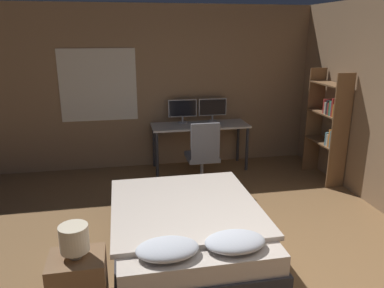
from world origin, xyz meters
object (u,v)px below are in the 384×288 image
nightstand (79,283)px  monitor_left (183,109)px  desk (200,130)px  monitor_right (213,108)px  bedside_lamp (74,238)px  computer_mouse (219,125)px  keyboard (202,127)px  office_chair (203,160)px  bed (187,229)px  bookshelf (330,121)px

nightstand → monitor_left: 3.72m
desk → monitor_right: monitor_right is taller
bedside_lamp → desk: size_ratio=0.18×
desk → computer_mouse: size_ratio=23.05×
computer_mouse → desk: bearing=145.3°
nightstand → keyboard: keyboard is taller
computer_mouse → office_chair: bearing=-126.8°
bed → keyboard: size_ratio=5.37×
bookshelf → computer_mouse: bearing=155.6°
keyboard → computer_mouse: bearing=0.0°
monitor_right → keyboard: monitor_right is taller
monitor_left → keyboard: (0.26, -0.38, -0.22)m
monitor_right → bookshelf: 1.91m
bed → monitor_left: bearing=81.3°
bed → nightstand: bearing=-145.6°
nightstand → office_chair: 2.93m
monitor_left → computer_mouse: 0.69m
bedside_lamp → monitor_right: monitor_right is taller
bedside_lamp → monitor_right: (1.98, 3.34, 0.33)m
monitor_left → office_chair: monitor_left is taller
bedside_lamp → office_chair: 2.94m
bed → monitor_right: 2.87m
office_chair → bookshelf: size_ratio=0.58×
computer_mouse → office_chair: office_chair is taller
nightstand → computer_mouse: 3.60m
bed → monitor_right: monitor_right is taller
desk → monitor_left: monitor_left is taller
monitor_left → bookshelf: 2.36m
monitor_left → nightstand: bearing=-113.6°
bed → desk: bearing=74.7°
bed → nightstand: size_ratio=4.00×
bed → computer_mouse: bearing=67.1°
monitor_left → monitor_right: same height
monitor_left → office_chair: size_ratio=0.49×
monitor_left → bookshelf: (2.09, -1.09, -0.04)m
bedside_lamp → office_chair: office_chair is taller
desk → keyboard: bearing=-90.0°
bedside_lamp → monitor_right: size_ratio=0.59×
monitor_left → office_chair: (0.16, -0.89, -0.61)m
office_chair → keyboard: bearing=78.4°
computer_mouse → bookshelf: bookshelf is taller
keyboard → bookshelf: (1.83, -0.71, 0.18)m
nightstand → desk: desk is taller
bedside_lamp → desk: bearing=61.3°
bedside_lamp → monitor_right: bearing=59.3°
nightstand → office_chair: office_chair is taller
bed → nightstand: (-1.06, -0.73, 0.01)m
bed → desk: (0.66, 2.42, 0.44)m
computer_mouse → bed: bearing=-112.9°
keyboard → computer_mouse: (0.28, 0.00, 0.01)m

